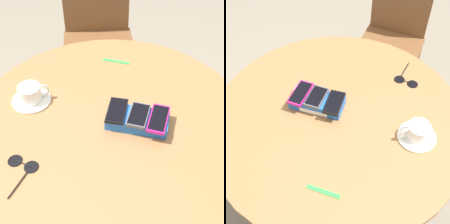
# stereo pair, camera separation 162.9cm
# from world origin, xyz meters

# --- Properties ---
(ground_plane) EXTENTS (8.00, 8.00, 0.00)m
(ground_plane) POSITION_xyz_m (0.00, 0.00, 0.00)
(ground_plane) COLOR gray
(round_table) EXTENTS (1.06, 1.06, 0.73)m
(round_table) POSITION_xyz_m (0.00, 0.00, 0.63)
(round_table) COLOR #2D2D2D
(round_table) RESTS_ON ground_plane
(phone_box) EXTENTS (0.22, 0.10, 0.04)m
(phone_box) POSITION_xyz_m (-0.10, 0.02, 0.76)
(phone_box) COLOR blue
(phone_box) RESTS_ON round_table
(phone_magenta) EXTENTS (0.07, 0.14, 0.01)m
(phone_magenta) POSITION_xyz_m (-0.17, 0.03, 0.78)
(phone_magenta) COLOR #D11975
(phone_magenta) RESTS_ON phone_box
(phone_gray) EXTENTS (0.07, 0.12, 0.01)m
(phone_gray) POSITION_xyz_m (-0.10, 0.03, 0.78)
(phone_gray) COLOR #515156
(phone_gray) RESTS_ON phone_box
(phone_black) EXTENTS (0.07, 0.13, 0.01)m
(phone_black) POSITION_xyz_m (-0.02, 0.02, 0.78)
(phone_black) COLOR black
(phone_black) RESTS_ON phone_box
(saucer) EXTENTS (0.15, 0.15, 0.01)m
(saucer) POSITION_xyz_m (0.33, -0.01, 0.74)
(saucer) COLOR white
(saucer) RESTS_ON round_table
(coffee_cup) EXTENTS (0.11, 0.09, 0.06)m
(coffee_cup) POSITION_xyz_m (0.32, -0.01, 0.77)
(coffee_cup) COLOR white
(coffee_cup) RESTS_ON saucer
(lanyard_strap) EXTENTS (0.12, 0.02, 0.00)m
(lanyard_strap) POSITION_xyz_m (0.06, -0.34, 0.74)
(lanyard_strap) COLOR green
(lanyard_strap) RESTS_ON round_table
(sunglasses) EXTENTS (0.11, 0.16, 0.01)m
(sunglasses) POSITION_xyz_m (0.23, 0.28, 0.74)
(sunglasses) COLOR black
(sunglasses) RESTS_ON round_table
(chair_near_window) EXTENTS (0.43, 0.43, 0.87)m
(chair_near_window) POSITION_xyz_m (0.08, 0.90, 0.46)
(chair_near_window) COLOR brown
(chair_near_window) RESTS_ON ground_plane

